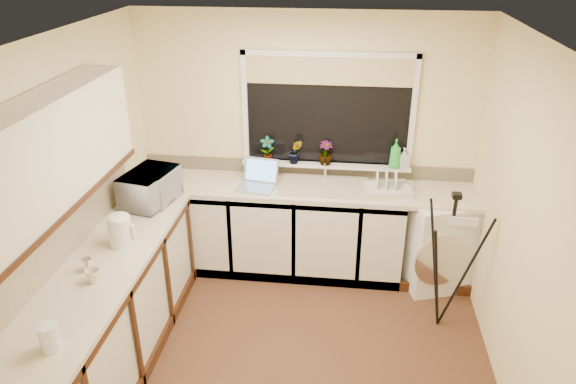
{
  "coord_description": "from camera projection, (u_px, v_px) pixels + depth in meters",
  "views": [
    {
      "loc": [
        0.4,
        -3.3,
        3.02
      ],
      "look_at": [
        -0.06,
        0.55,
        1.15
      ],
      "focal_mm": 33.34,
      "sensor_mm": 36.0,
      "label": 1
    }
  ],
  "objects": [
    {
      "name": "plant_a",
      "position": [
        267.0,
        150.0,
        5.08
      ],
      "size": [
        0.15,
        0.12,
        0.26
      ],
      "primitive_type": "imported",
      "rotation": [
        0.0,
        0.0,
        0.26
      ],
      "color": "#999999",
      "rests_on": "windowsill"
    },
    {
      "name": "washing_machine",
      "position": [
        437.0,
        240.0,
        5.02
      ],
      "size": [
        0.78,
        0.77,
        0.88
      ],
      "primitive_type": "cube",
      "rotation": [
        0.0,
        0.0,
        0.33
      ],
      "color": "white",
      "rests_on": "floor"
    },
    {
      "name": "upper_cabinet",
      "position": [
        46.0,
        156.0,
        3.28
      ],
      "size": [
        0.28,
        1.9,
        0.7
      ],
      "primitive_type": "cube",
      "color": "silver",
      "rests_on": "wall_left"
    },
    {
      "name": "kettle",
      "position": [
        120.0,
        231.0,
        4.01
      ],
      "size": [
        0.18,
        0.18,
        0.23
      ],
      "primitive_type": "cylinder",
      "color": "white",
      "rests_on": "worktop_left"
    },
    {
      "name": "floor",
      "position": [
        287.0,
        350.0,
        4.31
      ],
      "size": [
        3.2,
        3.2,
        0.0
      ],
      "primitive_type": "plane",
      "color": "brown",
      "rests_on": "ground"
    },
    {
      "name": "wall_left",
      "position": [
        72.0,
        204.0,
        3.95
      ],
      "size": [
        0.0,
        3.0,
        3.0
      ],
      "primitive_type": "plane",
      "rotation": [
        1.57,
        0.0,
        1.57
      ],
      "color": "beige",
      "rests_on": "ground"
    },
    {
      "name": "microwave",
      "position": [
        150.0,
        188.0,
        4.63
      ],
      "size": [
        0.45,
        0.58,
        0.29
      ],
      "primitive_type": "imported",
      "rotation": [
        0.0,
        0.0,
        1.36
      ],
      "color": "silver",
      "rests_on": "worktop_left"
    },
    {
      "name": "splashback_left",
      "position": [
        56.0,
        237.0,
        3.72
      ],
      "size": [
        0.02,
        2.4,
        0.45
      ],
      "primitive_type": "cube",
      "color": "beige",
      "rests_on": "wall_left"
    },
    {
      "name": "worktop_left",
      "position": [
        101.0,
        269.0,
        3.8
      ],
      "size": [
        0.6,
        2.4,
        0.04
      ],
      "primitive_type": "cube",
      "color": "beige",
      "rests_on": "base_cabinet_left"
    },
    {
      "name": "cup_back",
      "position": [
        407.0,
        187.0,
        4.87
      ],
      "size": [
        0.12,
        0.12,
        0.09
      ],
      "primitive_type": "imported",
      "rotation": [
        0.0,
        0.0,
        0.09
      ],
      "color": "beige",
      "rests_on": "worktop_back"
    },
    {
      "name": "plant_b",
      "position": [
        295.0,
        152.0,
        5.05
      ],
      "size": [
        0.14,
        0.12,
        0.24
      ],
      "primitive_type": "imported",
      "rotation": [
        0.0,
        0.0,
        0.1
      ],
      "color": "#999999",
      "rests_on": "windowsill"
    },
    {
      "name": "dish_rack",
      "position": [
        387.0,
        190.0,
        4.86
      ],
      "size": [
        0.47,
        0.39,
        0.06
      ],
      "primitive_type": "cube",
      "rotation": [
        0.0,
        0.0,
        0.22
      ],
      "color": "beige",
      "rests_on": "worktop_back"
    },
    {
      "name": "ceiling",
      "position": [
        287.0,
        39.0,
        3.24
      ],
      "size": [
        3.2,
        3.2,
        0.0
      ],
      "primitive_type": "plane",
      "rotation": [
        3.14,
        0.0,
        0.0
      ],
      "color": "white",
      "rests_on": "ground"
    },
    {
      "name": "splashback_back",
      "position": [
        305.0,
        167.0,
        5.22
      ],
      "size": [
        3.2,
        0.02,
        0.14
      ],
      "primitive_type": "cube",
      "color": "beige",
      "rests_on": "wall_back"
    },
    {
      "name": "steel_jar",
      "position": [
        87.0,
        265.0,
        3.72
      ],
      "size": [
        0.07,
        0.07,
        0.1
      ],
      "primitive_type": "cylinder",
      "color": "white",
      "rests_on": "worktop_left"
    },
    {
      "name": "wall_front",
      "position": [
        248.0,
        372.0,
        2.44
      ],
      "size": [
        3.2,
        0.0,
        3.2
      ],
      "primitive_type": "plane",
      "rotation": [
        -1.57,
        0.0,
        0.0
      ],
      "color": "beige",
      "rests_on": "ground"
    },
    {
      "name": "laptop",
      "position": [
        258.0,
        180.0,
        4.97
      ],
      "size": [
        0.38,
        0.37,
        0.24
      ],
      "rotation": [
        0.0,
        0.0,
        -0.17
      ],
      "color": "#A1A1A9",
      "rests_on": "worktop_back"
    },
    {
      "name": "plant_c",
      "position": [
        326.0,
        153.0,
        5.04
      ],
      "size": [
        0.16,
        0.16,
        0.23
      ],
      "primitive_type": "imported",
      "rotation": [
        0.0,
        0.0,
        0.3
      ],
      "color": "#999999",
      "rests_on": "windowsill"
    },
    {
      "name": "window_blind",
      "position": [
        329.0,
        71.0,
        4.76
      ],
      "size": [
        1.5,
        0.02,
        0.25
      ],
      "primitive_type": "cube",
      "color": "tan",
      "rests_on": "wall_back"
    },
    {
      "name": "worktop_back",
      "position": [
        302.0,
        188.0,
        5.0
      ],
      "size": [
        3.2,
        0.6,
        0.04
      ],
      "primitive_type": "cube",
      "color": "beige",
      "rests_on": "base_cabinet_back"
    },
    {
      "name": "soap_bottle_clear",
      "position": [
        404.0,
        158.0,
        4.97
      ],
      "size": [
        0.11,
        0.12,
        0.19
      ],
      "primitive_type": "imported",
      "rotation": [
        0.0,
        0.0,
        0.39
      ],
      "color": "#999999",
      "rests_on": "windowsill"
    },
    {
      "name": "base_cabinet_back",
      "position": [
        269.0,
        228.0,
        5.23
      ],
      "size": [
        2.55,
        0.6,
        0.86
      ],
      "primitive_type": "cube",
      "color": "silver",
      "rests_on": "floor"
    },
    {
      "name": "window_glass",
      "position": [
        328.0,
        111.0,
        4.94
      ],
      "size": [
        1.5,
        0.02,
        1.0
      ],
      "primitive_type": "cube",
      "color": "black",
      "rests_on": "wall_back"
    },
    {
      "name": "wall_back",
      "position": [
        306.0,
        142.0,
        5.12
      ],
      "size": [
        3.2,
        0.0,
        3.2
      ],
      "primitive_type": "plane",
      "rotation": [
        1.57,
        0.0,
        0.0
      ],
      "color": "beige",
      "rests_on": "ground"
    },
    {
      "name": "cup_left",
      "position": [
        93.0,
        276.0,
        3.6
      ],
      "size": [
        0.11,
        0.11,
        0.09
      ],
      "primitive_type": "imported",
      "rotation": [
        0.0,
        0.0,
        0.1
      ],
      "color": "beige",
      "rests_on": "worktop_left"
    },
    {
      "name": "wall_right",
      "position": [
        522.0,
        230.0,
        3.61
      ],
      "size": [
        0.0,
        3.0,
        3.0
      ],
      "primitive_type": "plane",
      "rotation": [
        1.57,
        0.0,
        -1.57
      ],
      "color": "beige",
      "rests_on": "ground"
    },
    {
      "name": "faucet",
      "position": [
        325.0,
        168.0,
        5.08
      ],
      "size": [
        0.03,
        0.03,
        0.24
      ],
      "primitive_type": "cylinder",
      "color": "silver",
      "rests_on": "worktop_back"
    },
    {
      "name": "soap_bottle_green",
      "position": [
        395.0,
        154.0,
        4.95
      ],
      "size": [
        0.12,
        0.12,
        0.28
      ],
      "primitive_type": "imported",
      "rotation": [
        0.0,
        0.0,
        -0.08
      ],
      "color": "green",
      "rests_on": "windowsill"
    },
    {
      "name": "sink",
      "position": [
        324.0,
        186.0,
        4.96
      ],
      "size": [
        0.82,
        0.46,
        0.03
      ],
      "primitive_type": "cube",
      "color": "tan",
      "rests_on": "worktop_back"
    },
    {
      "name": "tripod",
      "position": [
        447.0,
        262.0,
        4.33
      ],
      "size": [
        0.66,
        0.66,
        1.25
      ],
      "primitive_type": null,
      "rotation": [
        0.0,
        0.0,
        -0.06
      ],
      "color": "black",
      "rests_on": "floor"
    },
    {
      "name": "base_cabinet_left",
      "position": [
        110.0,
        319.0,
        3.99
      ],
      "size": [
        0.54,
        2.4,
        0.86
      ],
      "primitive_type": "cube",
      "color": "silver",
      "rests_on": "floor"
    },
    {
      "name": "glass_jug",
      "position": [
        49.0,
        337.0,
        3.0
      ],
      "size": [
        0.11,
        0.11,
        0.16
      ],
      "primitive_type": "cylinder",
      "color": "white",
      "rests_on": "worktop_left"
    },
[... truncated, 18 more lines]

